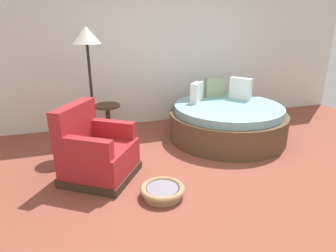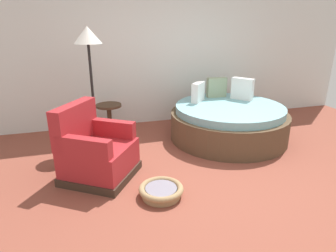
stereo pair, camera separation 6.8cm
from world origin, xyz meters
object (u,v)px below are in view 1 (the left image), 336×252
Objects in this scene: floor_lamp at (87,47)px; red_armchair at (96,153)px; round_daybed at (227,121)px; pet_basket at (162,191)px; side_table at (108,110)px.

red_armchair is at bearing -93.09° from floor_lamp.
round_daybed is 1.76× the size of red_armchair.
round_daybed is 2.11m from pet_basket.
red_armchair is 0.99m from pet_basket.
pet_basket is at bearing -45.66° from red_armchair.
floor_lamp reaches higher than red_armchair.
side_table is at bearing 98.86° from pet_basket.
side_table is at bearing 63.16° from floor_lamp.
pet_basket is 2.28m from side_table.
red_armchair is at bearing 134.34° from pet_basket.
round_daybed is 2.51m from floor_lamp.
red_armchair is 2.17× the size of pet_basket.
round_daybed is at bearing 18.25° from red_armchair.
round_daybed is 2.07m from side_table.
floor_lamp is at bearing -116.84° from side_table.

